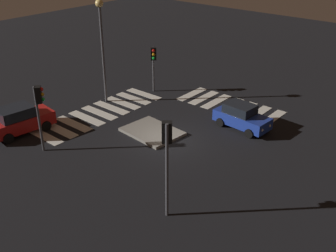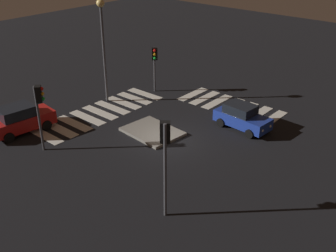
% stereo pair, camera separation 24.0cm
% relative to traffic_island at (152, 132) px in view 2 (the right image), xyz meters
% --- Properties ---
extents(ground_plane, '(80.00, 80.00, 0.00)m').
position_rel_traffic_island_xyz_m(ground_plane, '(-1.42, 0.12, -0.09)').
color(ground_plane, black).
extents(traffic_island, '(3.80, 2.99, 0.18)m').
position_rel_traffic_island_xyz_m(traffic_island, '(0.00, 0.00, 0.00)').
color(traffic_island, gray).
rests_on(traffic_island, ground).
extents(car_red, '(2.30, 4.26, 1.79)m').
position_rel_traffic_island_xyz_m(car_red, '(6.50, 5.34, 0.79)').
color(car_red, red).
rests_on(car_red, ground).
extents(car_blue, '(3.80, 1.96, 1.61)m').
position_rel_traffic_island_xyz_m(car_blue, '(-3.94, -4.31, 0.70)').
color(car_blue, '#1E389E').
rests_on(car_blue, ground).
extents(traffic_light_west, '(0.54, 0.53, 4.68)m').
position_rel_traffic_island_xyz_m(traffic_light_west, '(-5.91, 5.54, 3.45)').
color(traffic_light_west, '#47474C').
rests_on(traffic_light_west, ground).
extents(traffic_light_north, '(0.54, 0.53, 4.02)m').
position_rel_traffic_island_xyz_m(traffic_light_north, '(3.33, 5.68, 2.96)').
color(traffic_light_north, '#47474C').
rests_on(traffic_light_north, ground).
extents(traffic_light_east, '(0.53, 0.54, 3.60)m').
position_rel_traffic_island_xyz_m(traffic_light_east, '(4.66, -5.37, 2.64)').
color(traffic_light_east, '#47474C').
rests_on(traffic_light_east, ground).
extents(street_lamp, '(0.56, 0.56, 7.48)m').
position_rel_traffic_island_xyz_m(street_lamp, '(6.11, -1.62, 5.03)').
color(street_lamp, '#47474C').
rests_on(street_lamp, ground).
extents(crosswalk_near, '(7.60, 3.20, 0.02)m').
position_rel_traffic_island_xyz_m(crosswalk_near, '(-1.42, -6.91, -0.08)').
color(crosswalk_near, silver).
rests_on(crosswalk_near, ground).
extents(crosswalk_side, '(3.20, 9.90, 0.02)m').
position_rel_traffic_island_xyz_m(crosswalk_side, '(4.93, 0.12, -0.08)').
color(crosswalk_side, silver).
rests_on(crosswalk_side, ground).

